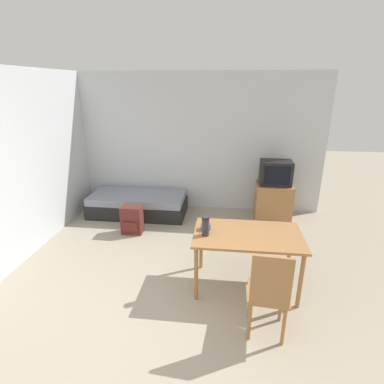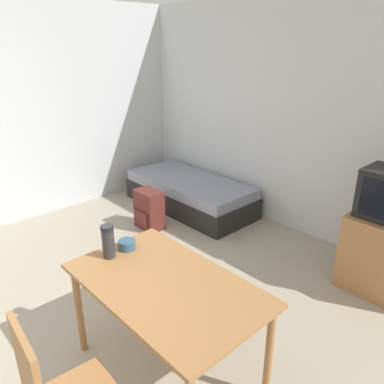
{
  "view_description": "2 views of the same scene",
  "coord_description": "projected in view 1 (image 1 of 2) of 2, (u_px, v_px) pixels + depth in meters",
  "views": [
    {
      "loc": [
        0.76,
        -2.05,
        2.47
      ],
      "look_at": [
        0.27,
        2.11,
        0.95
      ],
      "focal_mm": 28.0,
      "sensor_mm": 36.0,
      "label": 1
    },
    {
      "loc": [
        2.64,
        0.01,
        2.17
      ],
      "look_at": [
        0.24,
        2.24,
        0.86
      ],
      "focal_mm": 35.0,
      "sensor_mm": 36.0,
      "label": 2
    }
  ],
  "objects": [
    {
      "name": "wall_left",
      "position": [
        25.0,
        164.0,
        4.4
      ],
      "size": [
        0.06,
        4.81,
        2.7
      ],
      "color": "silver",
      "rests_on": "ground_plane"
    },
    {
      "name": "tv",
      "position": [
        273.0,
        194.0,
        5.58
      ],
      "size": [
        0.65,
        0.53,
        1.17
      ],
      "color": "#9E6B3D",
      "rests_on": "ground_plane"
    },
    {
      "name": "backpack",
      "position": [
        132.0,
        220.0,
        5.18
      ],
      "size": [
        0.35,
        0.26,
        0.5
      ],
      "color": "#56231E",
      "rests_on": "ground_plane"
    },
    {
      "name": "dining_table",
      "position": [
        247.0,
        240.0,
        3.67
      ],
      "size": [
        1.31,
        0.79,
        0.75
      ],
      "color": "#9E6B3D",
      "rests_on": "ground_plane"
    },
    {
      "name": "mate_bowl",
      "position": [
        206.0,
        227.0,
        3.74
      ],
      "size": [
        0.13,
        0.13,
        0.07
      ],
      "color": "#335670",
      "rests_on": "dining_table"
    },
    {
      "name": "thermos_flask",
      "position": [
        206.0,
        225.0,
        3.56
      ],
      "size": [
        0.09,
        0.09,
        0.25
      ],
      "color": "#2D2D33",
      "rests_on": "dining_table"
    },
    {
      "name": "wooden_chair",
      "position": [
        269.0,
        292.0,
        2.91
      ],
      "size": [
        0.44,
        0.44,
        1.01
      ],
      "color": "#9E6B3D",
      "rests_on": "ground_plane"
    },
    {
      "name": "ground_plane",
      "position": [
        137.0,
        360.0,
        2.84
      ],
      "size": [
        20.0,
        20.0,
        0.0
      ],
      "primitive_type": "plane",
      "color": "#9E937F"
    },
    {
      "name": "daybed",
      "position": [
        138.0,
        204.0,
        5.96
      ],
      "size": [
        1.88,
        0.85,
        0.42
      ],
      "color": "black",
      "rests_on": "ground_plane"
    },
    {
      "name": "wall_back",
      "position": [
        188.0,
        143.0,
        5.97
      ],
      "size": [
        5.29,
        0.06,
        2.7
      ],
      "color": "silver",
      "rests_on": "ground_plane"
    }
  ]
}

